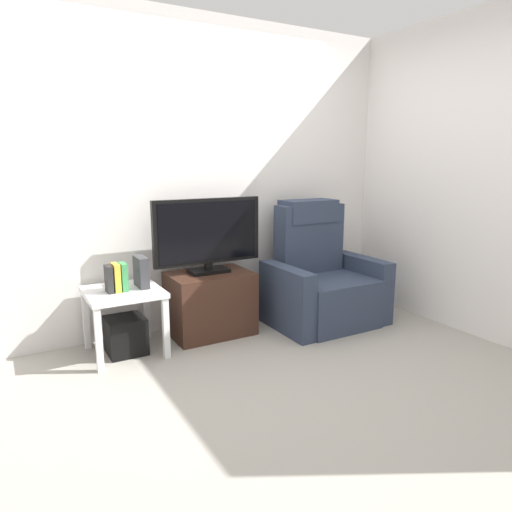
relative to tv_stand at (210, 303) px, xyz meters
name	(u,v)px	position (x,y,z in m)	size (l,w,h in m)	color
ground_plane	(265,370)	(0.04, -0.83, -0.26)	(6.40, 6.40, 0.00)	#9E998E
wall_back	(197,176)	(0.04, 0.30, 1.04)	(6.40, 0.06, 2.60)	silver
wall_side	(459,176)	(1.92, -0.83, 1.04)	(0.06, 4.48, 2.60)	silver
tv_stand	(210,303)	(0.00, 0.00, 0.00)	(0.67, 0.47, 0.52)	#3D2319
television	(208,234)	(0.00, 0.02, 0.58)	(0.92, 0.20, 0.61)	black
recliner_armchair	(321,281)	(1.00, -0.20, 0.11)	(0.98, 0.78, 1.08)	#2D384C
side_table	(124,300)	(-0.72, -0.06, 0.15)	(0.54, 0.54, 0.50)	white
subwoofer_box	(126,335)	(-0.72, -0.06, -0.12)	(0.28, 0.28, 0.28)	black
book_leftmost	(109,279)	(-0.82, -0.08, 0.33)	(0.04, 0.13, 0.20)	#262626
book_middle	(116,278)	(-0.77, -0.08, 0.34)	(0.04, 0.13, 0.21)	gold
book_rightmost	(123,277)	(-0.72, -0.08, 0.34)	(0.04, 0.13, 0.21)	#388C4C
game_console	(141,272)	(-0.58, -0.05, 0.35)	(0.07, 0.20, 0.23)	#333338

